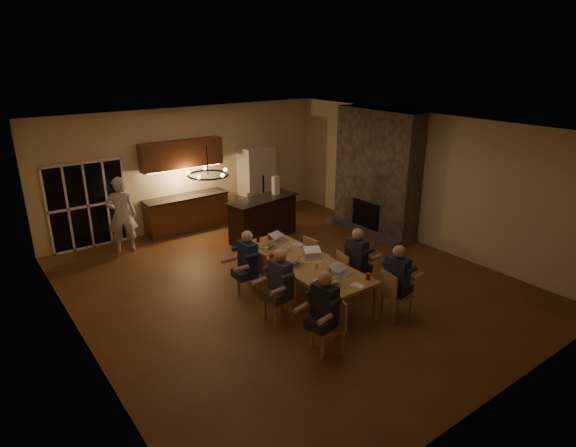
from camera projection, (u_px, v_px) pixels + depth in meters
The scene contains 45 objects.
floor at pixel (289, 283), 9.98m from camera, with size 9.00×9.00×0.00m, color brown.
back_wall at pixel (189, 168), 12.87m from camera, with size 8.00×0.04×3.20m, color beige.
left_wall at pixel (74, 260), 7.20m from camera, with size 0.04×9.00×3.20m, color beige.
right_wall at pixel (422, 179), 11.69m from camera, with size 0.04×9.00×3.20m, color beige.
ceiling at pixel (289, 127), 8.90m from camera, with size 8.00×9.00×0.04m, color white.
french_doors at pixel (88, 206), 11.51m from camera, with size 1.86×0.08×2.10m, color black.
fireplace at pixel (377, 172), 12.42m from camera, with size 0.58×2.50×3.20m, color #5E564A.
kitchenette at pixel (185, 186), 12.59m from camera, with size 2.24×0.68×2.40m, color brown, non-canonical shape.
refrigerator at pixel (257, 182), 13.85m from camera, with size 0.90×0.68×2.00m, color beige.
dining_table at pixel (303, 279), 9.34m from camera, with size 1.10×3.05×0.75m, color #BB814A.
bar_island at pixel (263, 219), 12.19m from camera, with size 1.90×0.68×1.08m, color black.
chair_left_near at pixel (328, 326), 7.60m from camera, with size 0.44×0.44×0.89m, color tan, non-canonical shape.
chair_left_mid at pixel (279, 298), 8.47m from camera, with size 0.44×0.44×0.89m, color tan, non-canonical shape.
chair_left_far at pixel (251, 276), 9.29m from camera, with size 0.44×0.44×0.89m, color tan, non-canonical shape.
chair_right_near at pixel (397, 294), 8.61m from camera, with size 0.44×0.44×0.89m, color tan, non-canonical shape.
chair_right_mid at pixel (351, 273), 9.42m from camera, with size 0.44×0.44×0.89m, color tan, non-canonical shape.
chair_right_far at pixel (317, 256), 10.22m from camera, with size 0.44×0.44×0.89m, color tan, non-canonical shape.
person_left_near at pixel (324, 312), 7.54m from camera, with size 0.60×0.60×1.38m, color #22242C, non-canonical shape.
person_right_near at pixel (397, 281), 8.53m from camera, with size 0.60×0.60×1.38m, color #1B2D45, non-canonical shape.
person_left_mid at pixel (280, 286), 8.38m from camera, with size 0.60×0.60×1.38m, color #3A3F45, non-canonical shape.
person_right_mid at pixel (356, 262), 9.32m from camera, with size 0.60×0.60×1.38m, color #22242C, non-canonical shape.
person_left_far at pixel (248, 265), 9.20m from camera, with size 0.60×0.60×1.38m, color #1B2D45, non-canonical shape.
standing_person at pixel (122, 215), 11.27m from camera, with size 0.67×0.44×1.84m, color silver.
chandelier at pixel (208, 175), 7.38m from camera, with size 0.63×0.63×0.03m, color black.
laptop_a at pixel (328, 277), 8.32m from camera, with size 0.32×0.28×0.23m, color silver, non-canonical shape.
laptop_b at pixel (343, 269), 8.60m from camera, with size 0.32×0.28×0.23m, color silver, non-canonical shape.
laptop_c at pixel (290, 258), 9.07m from camera, with size 0.32×0.28×0.23m, color silver, non-canonical shape.
laptop_d at pixel (314, 252), 9.33m from camera, with size 0.32×0.28×0.23m, color silver, non-canonical shape.
laptop_e at pixel (266, 241), 9.85m from camera, with size 0.32×0.28×0.23m, color silver, non-canonical shape.
laptop_f at pixel (280, 236), 10.12m from camera, with size 0.32×0.28×0.23m, color silver, non-canonical shape.
mug_front at pixel (316, 265), 8.91m from camera, with size 0.07×0.07×0.10m, color silver.
mug_mid at pixel (289, 249), 9.63m from camera, with size 0.07×0.07×0.10m, color silver.
mug_back at pixel (266, 249), 9.63m from camera, with size 0.08×0.08×0.10m, color silver.
redcup_near at pixel (368, 276), 8.45m from camera, with size 0.09×0.09×0.12m, color #B0120B.
redcup_mid at pixel (272, 257), 9.24m from camera, with size 0.10×0.10×0.12m, color #B0120B.
redcup_far at pixel (270, 236), 10.28m from camera, with size 0.08×0.08×0.12m, color #B0120B.
can_silver at pixel (329, 272), 8.63m from camera, with size 0.07×0.07×0.12m, color #B2B2B7.
can_cola at pixel (258, 239), 10.13m from camera, with size 0.06×0.06×0.12m, color #3F0F0C.
can_right at pixel (307, 248), 9.68m from camera, with size 0.07×0.07×0.12m, color #B2B2B7.
plate_near at pixel (338, 265), 9.02m from camera, with size 0.27×0.27×0.02m, color silver.
plate_left at pixel (320, 281), 8.38m from camera, with size 0.26×0.26×0.02m, color silver.
plate_far at pixel (297, 245), 9.96m from camera, with size 0.23×0.23×0.02m, color silver.
notepad at pixel (358, 286), 8.24m from camera, with size 0.15×0.21×0.01m, color white.
bar_bottle at pixel (249, 198), 11.62m from camera, with size 0.07×0.07×0.24m, color #99999E.
bar_blender at pixel (276, 185), 12.25m from camera, with size 0.15×0.15×0.47m, color silver.
Camera 1 is at (-5.35, -7.21, 4.54)m, focal length 30.00 mm.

